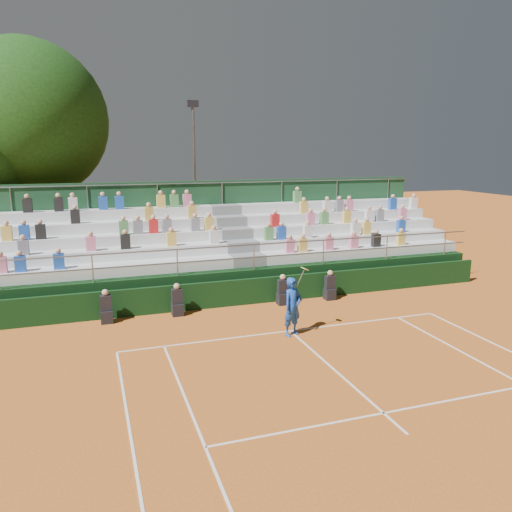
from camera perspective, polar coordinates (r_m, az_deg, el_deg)
name	(u,v)px	position (r m, az deg, el deg)	size (l,w,h in m)	color
ground	(290,331)	(16.54, 3.93, -8.54)	(90.00, 90.00, 0.00)	#C56320
courtside_wall	(258,291)	(19.23, 0.29, -3.97)	(20.00, 0.15, 1.00)	black
line_officials	(229,298)	(18.45, -3.12, -4.76)	(8.87, 0.40, 1.19)	black
grandstand	(235,259)	(22.08, -2.46, -0.33)	(20.00, 5.20, 4.40)	black
tennis_player	(293,307)	(15.91, 4.21, -5.78)	(0.94, 0.69, 2.22)	#1746B0
tree_east	(27,120)	(26.72, -24.73, 13.90)	(7.50, 7.50, 10.92)	#392714
floodlight_mast	(194,167)	(28.00, -7.06, 10.07)	(0.60, 0.25, 8.38)	gray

